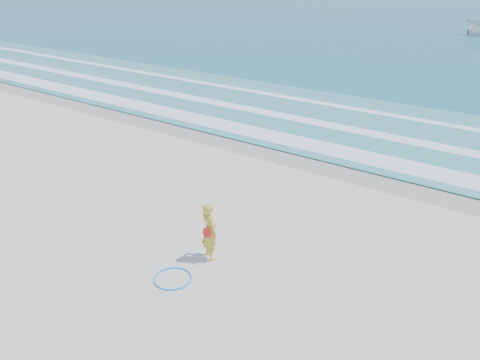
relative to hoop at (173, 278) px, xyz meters
The scene contains 8 objects.
ground 1.42m from the hoop, behind, with size 400.00×400.00×0.00m, color silver.
wet_sand 8.92m from the hoop, 99.05° to the left, with size 400.00×2.40×0.00m, color #B2A893.
shallow 13.88m from the hoop, 95.80° to the left, with size 400.00×10.00×0.01m, color #59B7AD.
foam_near 10.21m from the hoop, 97.90° to the left, with size 400.00×1.40×0.01m, color white.
foam_mid 13.09m from the hoop, 96.16° to the left, with size 400.00×0.90×0.01m, color white.
foam_far 16.37m from the hoop, 94.92° to the left, with size 400.00×0.60×0.01m, color white.
hoop is the anchor object (origin of this frame).
woman 1.47m from the hoop, 84.00° to the left, with size 0.67×0.57×1.55m.
Camera 1 is at (8.11, -6.32, 6.81)m, focal length 35.00 mm.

